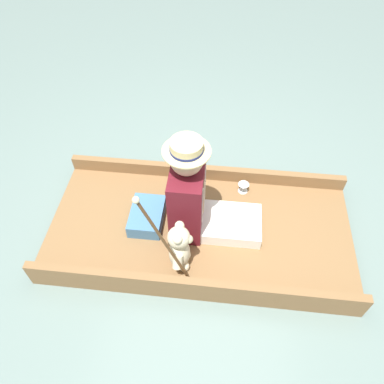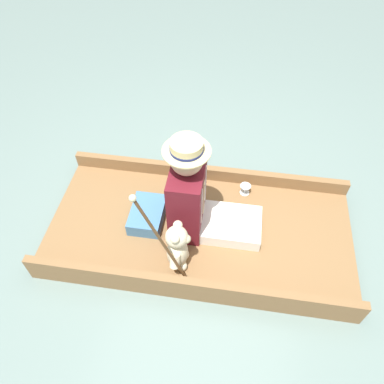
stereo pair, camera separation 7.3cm
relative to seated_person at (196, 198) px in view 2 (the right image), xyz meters
name	(u,v)px [view 2 (the right image)]	position (x,y,z in m)	size (l,w,h in m)	color
ground_plane	(200,235)	(0.02, 0.03, -0.46)	(16.00, 16.00, 0.00)	slate
punt_boat	(200,230)	(0.02, 0.03, -0.39)	(1.16, 2.42, 0.24)	brown
seat_cushion	(147,215)	(0.00, -0.40, -0.28)	(0.37, 0.26, 0.12)	teal
seated_person	(196,198)	(0.00, 0.00, 0.00)	(0.40, 0.75, 0.89)	white
teddy_bear	(178,248)	(0.36, -0.08, -0.14)	(0.30, 0.18, 0.44)	beige
wine_glass	(245,188)	(-0.40, 0.37, -0.28)	(0.09, 0.09, 0.09)	silver
walking_cane	(158,237)	(0.50, -0.17, 0.18)	(0.04, 0.33, 0.91)	brown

